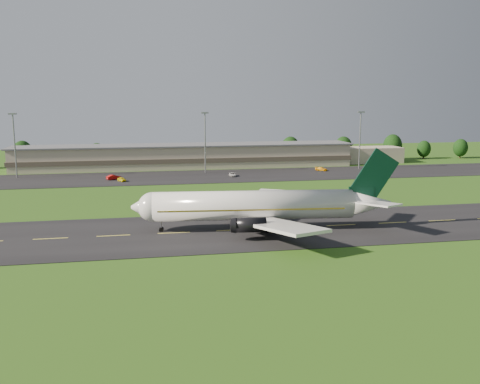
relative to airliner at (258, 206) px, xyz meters
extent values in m
plane|color=#204711|center=(-5.03, 0.09, -4.66)|extent=(360.00, 360.00, 0.00)
cube|color=black|center=(-5.03, 0.09, -4.61)|extent=(220.00, 30.00, 0.10)
cube|color=black|center=(-5.03, 72.09, -4.61)|extent=(260.00, 30.00, 0.10)
cylinder|color=silver|center=(-0.85, 0.09, 0.14)|extent=(38.37, 9.38, 5.60)
sphere|color=silver|center=(-19.76, 1.99, 0.14)|extent=(5.60, 5.60, 5.60)
cone|color=silver|center=(-21.75, 2.19, 0.14)|extent=(4.52, 5.75, 5.38)
cone|color=silver|center=(21.54, -2.17, 0.14)|extent=(9.50, 6.36, 5.49)
cube|color=olive|center=(-1.35, 0.14, -0.21)|extent=(35.39, 9.12, 0.28)
cube|color=black|center=(-20.35, 2.05, 0.69)|extent=(2.29, 3.19, 0.65)
cube|color=silver|center=(1.53, -11.21, -1.36)|extent=(12.59, 20.21, 2.20)
cube|color=silver|center=(3.73, 10.68, -1.36)|extent=(15.49, 19.95, 2.20)
cube|color=silver|center=(21.03, -7.14, 1.04)|extent=(6.92, 9.38, 0.91)
cube|color=silver|center=(22.04, 2.81, 1.04)|extent=(8.05, 9.29, 0.91)
cube|color=black|center=(20.04, -2.02, 1.94)|extent=(5.03, 1.05, 3.00)
cube|color=black|center=(22.53, -2.27, 5.64)|extent=(9.43, 1.39, 10.55)
cylinder|color=black|center=(-3.15, -7.72, -1.76)|extent=(5.84, 3.25, 2.70)
cylinder|color=black|center=(-1.54, 8.20, -1.76)|extent=(5.84, 3.25, 2.70)
cube|color=tan|center=(-5.03, 96.09, -0.66)|extent=(120.00, 15.00, 8.00)
cube|color=#4C4438|center=(-5.03, 96.09, -1.46)|extent=(121.00, 15.40, 1.60)
cube|color=#595B60|center=(-5.03, 96.09, 3.49)|extent=(122.00, 16.00, 0.50)
cube|color=tan|center=(64.97, 98.09, -1.66)|extent=(28.00, 11.00, 6.00)
cylinder|color=gray|center=(-60.03, 80.09, 5.34)|extent=(0.44, 0.44, 20.00)
cube|color=gray|center=(-60.03, 80.09, 15.44)|extent=(2.40, 1.20, 0.50)
cylinder|color=gray|center=(-0.03, 80.09, 5.34)|extent=(0.44, 0.44, 20.00)
cube|color=gray|center=(-0.03, 80.09, 15.44)|extent=(2.40, 1.20, 0.50)
cylinder|color=gray|center=(54.97, 80.09, 5.34)|extent=(0.44, 0.44, 20.00)
cube|color=gray|center=(54.97, 80.09, 15.44)|extent=(2.40, 1.20, 0.50)
cylinder|color=black|center=(-62.95, 105.19, -3.10)|extent=(0.56, 0.56, 3.12)
ellipsoid|color=black|center=(-62.95, 105.19, 0.72)|extent=(7.29, 7.29, 9.11)
cylinder|color=black|center=(-37.03, 105.59, -3.30)|extent=(0.56, 0.56, 2.72)
ellipsoid|color=black|center=(-37.03, 105.59, 0.02)|extent=(6.34, 6.34, 7.93)
cylinder|color=black|center=(37.22, 106.48, -3.10)|extent=(0.56, 0.56, 3.13)
ellipsoid|color=black|center=(37.22, 106.48, 0.73)|extent=(7.30, 7.30, 9.13)
cylinder|color=black|center=(59.44, 106.45, -3.13)|extent=(0.56, 0.56, 3.05)
ellipsoid|color=black|center=(59.44, 106.45, 0.60)|extent=(7.13, 7.13, 8.91)
cylinder|color=black|center=(80.46, 105.72, -3.03)|extent=(0.56, 0.56, 3.26)
ellipsoid|color=black|center=(80.46, 105.72, 0.95)|extent=(7.60, 7.60, 9.50)
cylinder|color=black|center=(94.77, 106.07, -3.48)|extent=(0.56, 0.56, 2.37)
ellipsoid|color=black|center=(94.77, 106.07, -0.58)|extent=(5.54, 5.54, 6.92)
cylinder|color=black|center=(110.93, 105.10, -3.39)|extent=(0.56, 0.56, 2.54)
ellipsoid|color=black|center=(110.93, 105.10, -0.29)|extent=(5.92, 5.92, 7.40)
imported|color=yellow|center=(-27.23, 65.87, -3.94)|extent=(3.05, 3.90, 1.24)
imported|color=#A10A0B|center=(-29.71, 69.92, -3.81)|extent=(4.80, 3.38, 1.50)
imported|color=silver|center=(7.53, 70.13, -3.98)|extent=(2.02, 4.23, 1.16)
imported|color=orange|center=(40.04, 77.42, -3.93)|extent=(4.40, 4.30, 1.27)
camera|label=1|loc=(-22.08, -97.37, 20.25)|focal=40.00mm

